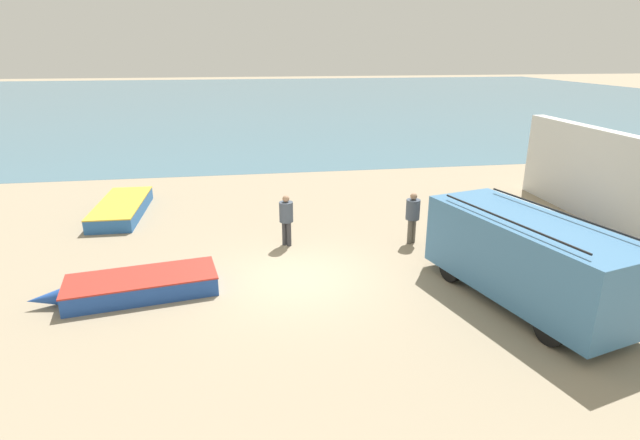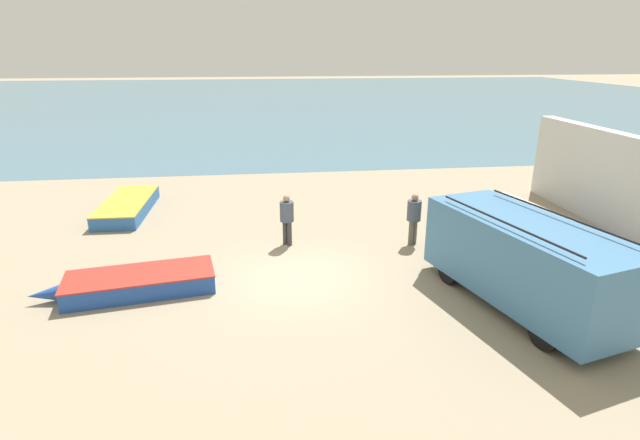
# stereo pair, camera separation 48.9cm
# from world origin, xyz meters

# --- Properties ---
(ground_plane) EXTENTS (200.00, 200.00, 0.00)m
(ground_plane) POSITION_xyz_m (0.00, 0.00, 0.00)
(ground_plane) COLOR gray
(sea_water) EXTENTS (120.00, 80.00, 0.01)m
(sea_water) POSITION_xyz_m (0.00, 52.00, 0.00)
(sea_water) COLOR #477084
(sea_water) RESTS_ON ground_plane
(parked_van) EXTENTS (3.29, 5.72, 2.25)m
(parked_van) POSITION_xyz_m (5.24, -2.16, 1.17)
(parked_van) COLOR teal
(parked_van) RESTS_ON ground_plane
(fishing_rowboat_0) EXTENTS (4.52, 2.02, 0.50)m
(fishing_rowboat_0) POSITION_xyz_m (-4.12, -0.32, 0.25)
(fishing_rowboat_0) COLOR #234CA3
(fishing_rowboat_0) RESTS_ON ground_plane
(fishing_rowboat_1) EXTENTS (1.63, 5.10, 0.51)m
(fishing_rowboat_1) POSITION_xyz_m (-5.86, 6.55, 0.26)
(fishing_rowboat_1) COLOR #2D66AD
(fishing_rowboat_1) RESTS_ON ground_plane
(fishing_rowboat_2) EXTENTS (2.05, 4.49, 0.67)m
(fishing_rowboat_2) POSITION_xyz_m (8.09, 3.41, 0.34)
(fishing_rowboat_2) COLOR navy
(fishing_rowboat_2) RESTS_ON ground_plane
(fisherman_0) EXTENTS (0.43, 0.43, 1.64)m
(fisherman_0) POSITION_xyz_m (-0.08, 2.42, 0.98)
(fisherman_0) COLOR #38383D
(fisherman_0) RESTS_ON ground_plane
(fisherman_1) EXTENTS (0.43, 0.43, 1.66)m
(fisherman_1) POSITION_xyz_m (3.85, 1.98, 0.99)
(fisherman_1) COLOR #5B564C
(fisherman_1) RESTS_ON ground_plane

